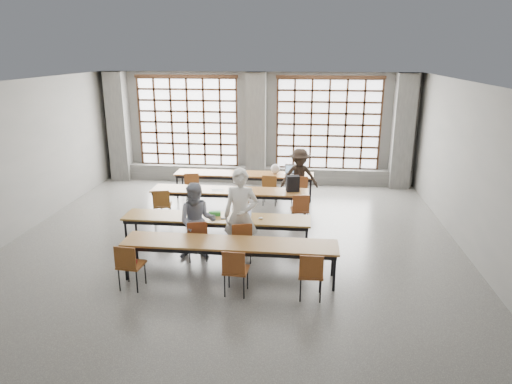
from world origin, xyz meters
TOP-DOWN VIEW (x-y plane):
  - floor at (0.00, 0.00)m, footprint 11.00×11.00m
  - ceiling at (0.00, 0.00)m, footprint 11.00×11.00m
  - wall_back at (0.00, 5.50)m, footprint 10.00×0.00m
  - wall_front at (0.00, -5.50)m, footprint 10.00×0.00m
  - wall_left at (-5.00, 0.00)m, footprint 0.00×11.00m
  - wall_right at (5.00, 0.00)m, footprint 0.00×11.00m
  - column_left at (-4.50, 5.22)m, footprint 0.60×0.55m
  - column_mid at (0.00, 5.22)m, footprint 0.60×0.55m
  - column_right at (4.50, 5.22)m, footprint 0.60×0.55m
  - window_left at (-2.25, 5.42)m, footprint 3.32×0.12m
  - window_right at (2.25, 5.42)m, footprint 3.32×0.12m
  - sill_ledge at (0.00, 5.30)m, footprint 9.80×0.35m
  - desk_row_a at (-0.18, 3.62)m, footprint 4.00×0.70m
  - desk_row_b at (-0.33, 1.95)m, footprint 4.00×0.70m
  - desk_row_c at (-0.28, -0.04)m, footprint 4.00×0.70m
  - desk_row_d at (0.21, -1.33)m, footprint 4.00×0.70m
  - chair_back_left at (-1.57, 2.99)m, footprint 0.49×0.49m
  - chair_back_mid at (0.62, 2.99)m, footprint 0.44×0.44m
  - chair_back_right at (1.44, 2.99)m, footprint 0.49×0.50m
  - chair_mid_left at (-1.92, 1.33)m, footprint 0.50×0.50m
  - chair_mid_centre at (0.07, 1.33)m, footprint 0.43×0.44m
  - chair_mid_right at (1.48, 1.33)m, footprint 0.47×0.48m
  - chair_front_left at (-0.56, -0.66)m, footprint 0.52×0.52m
  - chair_front_right at (0.34, -0.67)m, footprint 0.52×0.52m
  - chair_near_left at (-1.49, -1.96)m, footprint 0.46×0.46m
  - chair_near_mid at (0.41, -1.96)m, footprint 0.44×0.45m
  - chair_near_right at (1.71, -1.96)m, footprint 0.42×0.43m
  - student_male at (0.32, -0.54)m, footprint 0.72×0.49m
  - student_female at (-0.58, -0.54)m, footprint 0.85×0.70m
  - student_back at (1.42, 3.12)m, footprint 1.08×0.69m
  - laptop_front at (0.27, 0.07)m, footprint 0.37×0.31m
  - laptop_back at (1.17, 3.73)m, footprint 0.37×0.31m
  - mouse at (0.67, -0.06)m, footprint 0.11×0.09m
  - green_box at (-0.33, 0.04)m, footprint 0.26×0.11m
  - phone at (-0.10, -0.14)m, footprint 0.14×0.09m
  - paper_sheet_b at (-0.63, 1.90)m, footprint 0.32×0.25m
  - paper_sheet_c at (-0.23, 1.95)m, footprint 0.31×0.23m
  - backpack at (1.27, 2.00)m, footprint 0.36×0.27m
  - plastic_bag at (0.72, 3.67)m, footprint 0.31×0.27m
  - red_pouch at (-1.49, -1.88)m, footprint 0.21×0.11m

SIDE VIEW (x-z plane):
  - floor at x=0.00m, z-range 0.00..0.00m
  - sill_ledge at x=0.00m, z-range 0.00..0.50m
  - red_pouch at x=-1.49m, z-range 0.47..0.53m
  - chair_back_left at x=-1.57m, z-range 0.10..0.98m
  - chair_back_mid at x=0.62m, z-range 0.10..0.98m
  - chair_back_right at x=1.44m, z-range 0.10..0.98m
  - chair_mid_left at x=-1.92m, z-range 0.10..0.98m
  - chair_mid_centre at x=0.07m, z-range 0.10..0.98m
  - chair_mid_right at x=1.48m, z-range 0.10..0.98m
  - chair_front_left at x=-0.56m, z-range 0.10..0.98m
  - chair_front_right at x=0.34m, z-range 0.10..0.98m
  - chair_near_left at x=-1.49m, z-range 0.10..0.98m
  - chair_near_mid at x=0.41m, z-range 0.10..0.98m
  - chair_near_right at x=1.71m, z-range 0.10..0.98m
  - desk_row_a at x=-0.18m, z-range 0.30..1.03m
  - desk_row_b at x=-0.33m, z-range 0.30..1.03m
  - desk_row_c at x=-0.28m, z-range 0.30..1.03m
  - desk_row_d at x=0.21m, z-range 0.30..1.03m
  - paper_sheet_b at x=-0.63m, z-range 0.73..0.73m
  - paper_sheet_c at x=-0.23m, z-range 0.73..0.73m
  - phone at x=-0.10m, z-range 0.73..0.74m
  - mouse at x=0.67m, z-range 0.73..0.77m
  - green_box at x=-0.33m, z-range 0.73..0.82m
  - laptop_front at x=0.27m, z-range 0.66..0.92m
  - laptop_back at x=1.17m, z-range 0.66..0.92m
  - student_back at x=1.42m, z-range 0.00..1.59m
  - student_female at x=-0.58m, z-range 0.00..1.61m
  - plastic_bag at x=0.72m, z-range 0.73..1.02m
  - backpack at x=1.27m, z-range 0.73..1.13m
  - student_male at x=0.32m, z-range 0.00..1.93m
  - wall_back at x=0.00m, z-range -3.25..6.75m
  - wall_front at x=0.00m, z-range -3.25..6.75m
  - wall_left at x=-5.00m, z-range -3.75..7.25m
  - wall_right at x=5.00m, z-range -3.75..7.25m
  - column_left at x=-4.50m, z-range 0.00..3.50m
  - column_mid at x=0.00m, z-range 0.00..3.50m
  - column_right at x=4.50m, z-range 0.00..3.50m
  - window_left at x=-2.25m, z-range 0.40..3.40m
  - window_right at x=2.25m, z-range 0.40..3.40m
  - ceiling at x=0.00m, z-range 3.50..3.50m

